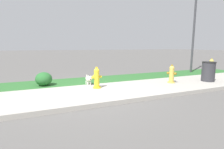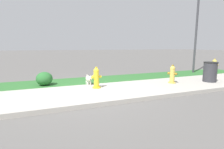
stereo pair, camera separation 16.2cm
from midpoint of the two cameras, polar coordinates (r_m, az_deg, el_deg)
name	(u,v)px [view 2 (the right image)]	position (r m, az deg, el deg)	size (l,w,h in m)	color
ground_plane	(88,93)	(5.55, -6.85, -6.01)	(120.00, 120.00, 0.00)	#5B5956
sidewalk_pavement	(88,93)	(5.54, -6.85, -5.96)	(18.00, 2.39, 0.01)	#ADA89E
grass_verge	(77,81)	(7.46, -10.75, -2.12)	(18.00, 1.62, 0.01)	#2D662D
street_curb	(101,103)	(4.36, -2.56, -9.43)	(18.00, 0.16, 0.12)	#ADA89E
fire_hydrant_at_driveway	(96,78)	(6.06, -4.39, -1.15)	(0.37, 0.34, 0.75)	yellow
fire_hydrant_far_end	(172,74)	(7.27, 19.72, 0.02)	(0.34, 0.36, 0.74)	gold
fire_hydrant_near_corner	(214,66)	(11.51, 30.75, 2.53)	(0.37, 0.36, 0.76)	gold
small_white_dog	(89,79)	(6.67, -6.95, -1.39)	(0.20, 0.56, 0.40)	silver
street_lamp	(198,6)	(10.88, 26.71, 19.24)	(0.32, 0.32, 5.44)	#3D3D42
trash_bin	(210,72)	(8.21, 29.86, 0.73)	(0.54, 0.54, 0.82)	#333338
shrub_bush_far_verge	(44,79)	(6.96, -20.60, -1.28)	(0.59, 0.59, 0.51)	#28662D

